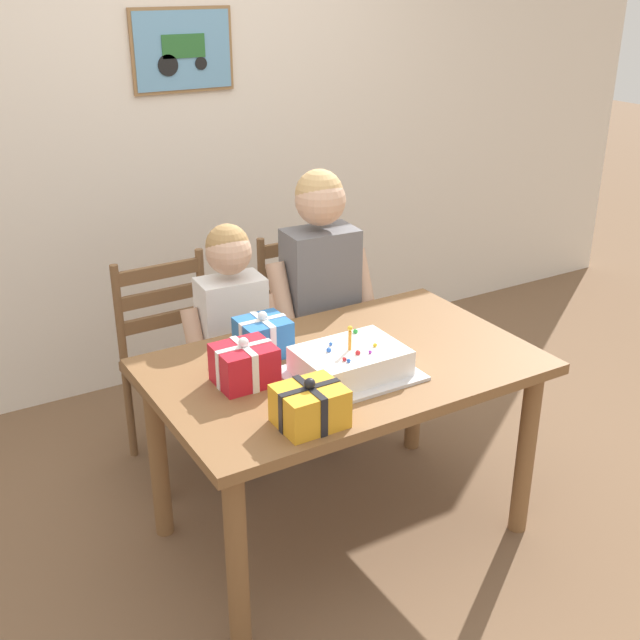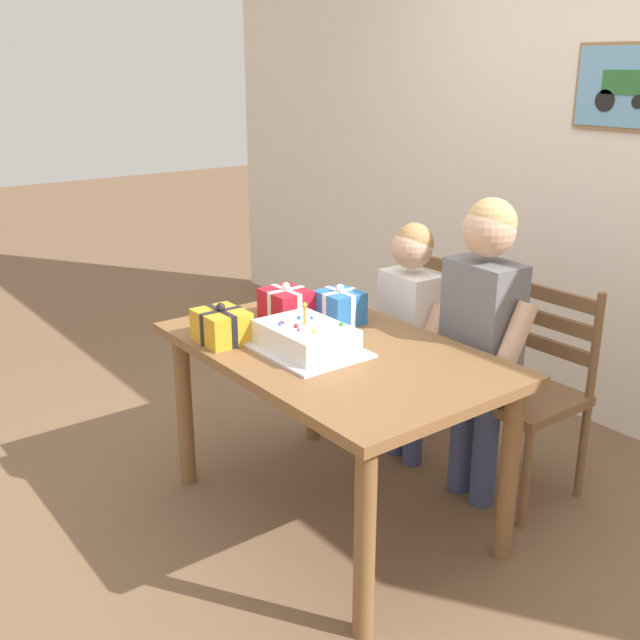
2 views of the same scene
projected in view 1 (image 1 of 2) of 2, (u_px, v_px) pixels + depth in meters
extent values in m
plane|color=brown|center=(341.00, 529.00, 3.15)|extent=(20.00, 20.00, 0.00)
cube|color=silver|center=(165.00, 131.00, 3.93)|extent=(6.40, 0.08, 2.60)
cube|color=olive|center=(183.00, 50.00, 3.79)|extent=(0.51, 0.02, 0.39)
cube|color=#669EC6|center=(183.00, 50.00, 3.78)|extent=(0.48, 0.01, 0.36)
cube|color=#28662D|center=(183.00, 46.00, 3.77)|extent=(0.22, 0.01, 0.11)
cylinder|color=black|center=(168.00, 65.00, 3.76)|extent=(0.10, 0.01, 0.10)
cylinder|color=black|center=(201.00, 63.00, 3.84)|extent=(0.06, 0.01, 0.06)
cube|color=brown|center=(344.00, 367.00, 2.86)|extent=(1.37, 0.86, 0.04)
cylinder|color=brown|center=(237.00, 564.00, 2.45)|extent=(0.07, 0.07, 0.71)
cylinder|color=brown|center=(526.00, 453.00, 3.02)|extent=(0.07, 0.07, 0.71)
cylinder|color=brown|center=(158.00, 456.00, 3.00)|extent=(0.07, 0.07, 0.71)
cylinder|color=brown|center=(415.00, 379.00, 3.57)|extent=(0.07, 0.07, 0.71)
cube|color=silver|center=(350.00, 374.00, 2.75)|extent=(0.44, 0.34, 0.01)
cube|color=white|center=(350.00, 361.00, 2.73)|extent=(0.36, 0.26, 0.09)
cylinder|color=orange|center=(350.00, 340.00, 2.69)|extent=(0.01, 0.01, 0.07)
sphere|color=yellow|center=(350.00, 328.00, 2.68)|extent=(0.02, 0.02, 0.02)
sphere|color=blue|center=(329.00, 350.00, 2.69)|extent=(0.02, 0.02, 0.02)
sphere|color=red|center=(344.00, 359.00, 2.63)|extent=(0.01, 0.01, 0.01)
sphere|color=blue|center=(331.00, 344.00, 2.74)|extent=(0.01, 0.01, 0.01)
sphere|color=yellow|center=(375.00, 345.00, 2.73)|extent=(0.01, 0.01, 0.01)
sphere|color=blue|center=(349.00, 361.00, 2.62)|extent=(0.01, 0.01, 0.01)
sphere|color=green|center=(356.00, 332.00, 2.83)|extent=(0.02, 0.02, 0.02)
sphere|color=purple|center=(370.00, 352.00, 2.68)|extent=(0.01, 0.01, 0.01)
sphere|color=red|center=(358.00, 353.00, 2.67)|extent=(0.02, 0.02, 0.02)
cube|color=#286BB7|center=(263.00, 337.00, 2.88)|extent=(0.17, 0.16, 0.14)
cube|color=white|center=(263.00, 337.00, 2.88)|extent=(0.18, 0.02, 0.14)
cube|color=white|center=(263.00, 337.00, 2.88)|extent=(0.02, 0.17, 0.14)
sphere|color=white|center=(262.00, 316.00, 2.85)|extent=(0.04, 0.04, 0.04)
cube|color=gold|center=(310.00, 406.00, 2.44)|extent=(0.20, 0.17, 0.13)
cube|color=black|center=(310.00, 406.00, 2.44)|extent=(0.21, 0.02, 0.13)
cube|color=black|center=(310.00, 406.00, 2.44)|extent=(0.02, 0.18, 0.13)
sphere|color=black|center=(310.00, 384.00, 2.40)|extent=(0.04, 0.04, 0.04)
cube|color=red|center=(244.00, 365.00, 2.68)|extent=(0.19, 0.17, 0.14)
cube|color=white|center=(244.00, 365.00, 2.68)|extent=(0.20, 0.02, 0.14)
cube|color=white|center=(244.00, 365.00, 2.68)|extent=(0.02, 0.17, 0.14)
sphere|color=white|center=(243.00, 343.00, 2.65)|extent=(0.04, 0.04, 0.04)
cube|color=brown|center=(183.00, 373.00, 3.40)|extent=(0.43, 0.43, 0.04)
cylinder|color=brown|center=(245.00, 428.00, 3.44)|extent=(0.04, 0.04, 0.43)
cylinder|color=brown|center=(162.00, 454.00, 3.26)|extent=(0.04, 0.04, 0.43)
cylinder|color=brown|center=(208.00, 392.00, 3.74)|extent=(0.04, 0.04, 0.43)
cylinder|color=brown|center=(130.00, 414.00, 3.55)|extent=(0.04, 0.04, 0.43)
cylinder|color=brown|center=(202.00, 297.00, 3.54)|extent=(0.04, 0.04, 0.45)
cylinder|color=brown|center=(119.00, 315.00, 3.36)|extent=(0.04, 0.04, 0.45)
cube|color=brown|center=(163.00, 320.00, 3.48)|extent=(0.36, 0.03, 0.06)
cube|color=brown|center=(161.00, 296.00, 3.43)|extent=(0.36, 0.03, 0.06)
cube|color=brown|center=(158.00, 272.00, 3.39)|extent=(0.36, 0.03, 0.06)
cube|color=brown|center=(318.00, 339.00, 3.72)|extent=(0.42, 0.42, 0.04)
cylinder|color=brown|center=(373.00, 390.00, 3.75)|extent=(0.04, 0.04, 0.43)
cylinder|color=brown|center=(303.00, 411.00, 3.57)|extent=(0.04, 0.04, 0.43)
cylinder|color=brown|center=(331.00, 359.00, 4.05)|extent=(0.04, 0.04, 0.43)
cylinder|color=brown|center=(265.00, 377.00, 3.87)|extent=(0.04, 0.04, 0.43)
cylinder|color=brown|center=(332.00, 271.00, 3.86)|extent=(0.04, 0.04, 0.45)
cylinder|color=brown|center=(262.00, 285.00, 3.68)|extent=(0.04, 0.04, 0.45)
cube|color=brown|center=(298.00, 291.00, 3.80)|extent=(0.36, 0.02, 0.06)
cube|color=brown|center=(297.00, 269.00, 3.75)|extent=(0.36, 0.02, 0.06)
cube|color=brown|center=(297.00, 246.00, 3.70)|extent=(0.36, 0.02, 0.06)
cylinder|color=#38426B|center=(334.00, 396.00, 3.64)|extent=(0.10, 0.10, 0.49)
cylinder|color=#38426B|center=(307.00, 402.00, 3.59)|extent=(0.10, 0.10, 0.49)
cube|color=slate|center=(320.00, 292.00, 3.40)|extent=(0.31, 0.21, 0.56)
cylinder|color=tan|center=(364.00, 292.00, 3.46)|extent=(0.10, 0.24, 0.37)
cylinder|color=tan|center=(283.00, 307.00, 3.30)|extent=(0.10, 0.24, 0.37)
sphere|color=tan|center=(320.00, 200.00, 3.24)|extent=(0.21, 0.21, 0.21)
sphere|color=tan|center=(319.00, 193.00, 3.24)|extent=(0.20, 0.20, 0.20)
cylinder|color=#38426B|center=(250.00, 427.00, 3.46)|extent=(0.09, 0.09, 0.43)
cylinder|color=#38426B|center=(224.00, 433.00, 3.41)|extent=(0.09, 0.09, 0.43)
cube|color=white|center=(233.00, 334.00, 3.25)|extent=(0.27, 0.18, 0.49)
cylinder|color=tan|center=(273.00, 333.00, 3.30)|extent=(0.08, 0.21, 0.32)
cylinder|color=tan|center=(196.00, 349.00, 3.16)|extent=(0.08, 0.21, 0.32)
sphere|color=tan|center=(229.00, 252.00, 3.11)|extent=(0.18, 0.18, 0.18)
sphere|color=#A87F4C|center=(227.00, 246.00, 3.10)|extent=(0.17, 0.17, 0.17)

